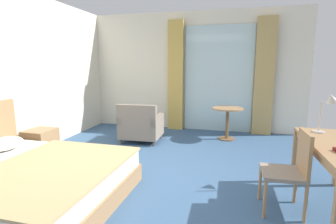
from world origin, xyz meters
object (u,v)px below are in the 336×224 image
object	(u,v)px
armchair_by_window	(141,126)
round_cafe_table	(227,116)
bed	(22,181)
desk_lamp	(329,103)
desk_chair	(291,167)
nightstand	(41,143)

from	to	relation	value
armchair_by_window	round_cafe_table	xyz separation A→B (m)	(1.72, 0.63, 0.18)
bed	desk_lamp	world-z (taller)	desk_lamp
bed	desk_chair	xyz separation A→B (m)	(2.95, 0.56, 0.25)
bed	armchair_by_window	world-z (taller)	bed
nightstand	round_cafe_table	size ratio (longest dim) A/B	0.71
bed	desk_chair	size ratio (longest dim) A/B	2.41
bed	desk_chair	distance (m)	3.02
nightstand	desk_lamp	size ratio (longest dim) A/B	0.96
nightstand	round_cafe_table	world-z (taller)	round_cafe_table
round_cafe_table	nightstand	bearing A→B (deg)	-147.88
bed	desk_lamp	size ratio (longest dim) A/B	4.29
nightstand	armchair_by_window	bearing A→B (deg)	43.87
armchair_by_window	round_cafe_table	size ratio (longest dim) A/B	1.20
armchair_by_window	round_cafe_table	world-z (taller)	armchair_by_window
desk_chair	round_cafe_table	size ratio (longest dim) A/B	1.31
desk_lamp	armchair_by_window	size ratio (longest dim) A/B	0.61
bed	round_cafe_table	xyz separation A→B (m)	(2.21, 3.27, 0.25)
desk_chair	desk_lamp	xyz separation A→B (m)	(0.52, 0.73, 0.61)
nightstand	desk_lamp	distance (m)	4.43
desk_chair	desk_lamp	world-z (taller)	desk_lamp
bed	nightstand	xyz separation A→B (m)	(-0.87, 1.34, -0.01)
desk_chair	round_cafe_table	xyz separation A→B (m)	(-0.74, 2.71, 0.01)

